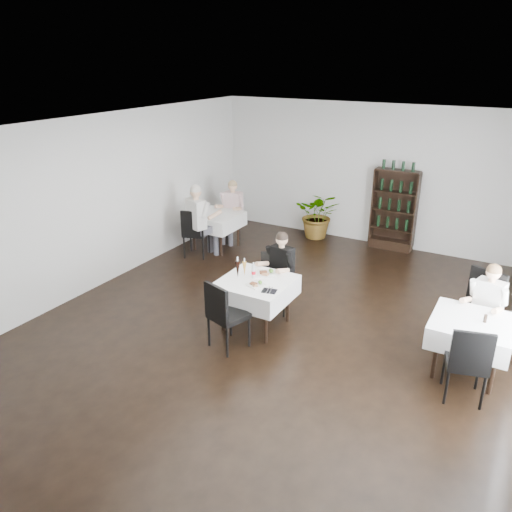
{
  "coord_description": "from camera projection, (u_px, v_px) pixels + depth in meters",
  "views": [
    {
      "loc": [
        3.03,
        -5.9,
        3.91
      ],
      "look_at": [
        -0.41,
        0.2,
        1.07
      ],
      "focal_mm": 35.0,
      "sensor_mm": 36.0,
      "label": 1
    }
  ],
  "objects": [
    {
      "name": "room_shell",
      "position": [
        274.0,
        238.0,
        7.05
      ],
      "size": [
        9.0,
        9.0,
        9.0
      ],
      "color": "black",
      "rests_on": "ground"
    },
    {
      "name": "main_chair_near",
      "position": [
        224.0,
        312.0,
        6.93
      ],
      "size": [
        0.59,
        0.59,
        1.03
      ],
      "color": "black",
      "rests_on": "ground"
    },
    {
      "name": "main_table",
      "position": [
        256.0,
        289.0,
        7.52
      ],
      "size": [
        1.03,
        1.03,
        0.77
      ],
      "color": "black",
      "rests_on": "ground"
    },
    {
      "name": "left_table",
      "position": [
        216.0,
        220.0,
        10.63
      ],
      "size": [
        0.98,
        0.98,
        0.77
      ],
      "color": "black",
      "rests_on": "ground"
    },
    {
      "name": "diner_main",
      "position": [
        279.0,
        266.0,
        7.96
      ],
      "size": [
        0.55,
        0.57,
        1.33
      ],
      "color": "#45454D",
      "rests_on": "ground"
    },
    {
      "name": "diner_left_far",
      "position": [
        232.0,
        207.0,
        10.93
      ],
      "size": [
        0.54,
        0.55,
        1.38
      ],
      "color": "#45454D",
      "rests_on": "ground"
    },
    {
      "name": "potted_tree",
      "position": [
        319.0,
        215.0,
        11.28
      ],
      "size": [
        1.15,
        1.05,
        1.09
      ],
      "primitive_type": "imported",
      "rotation": [
        0.0,
        0.0,
        0.23
      ],
      "color": "#21541C",
      "rests_on": "ground"
    },
    {
      "name": "pepper_mill",
      "position": [
        485.0,
        319.0,
        6.27
      ],
      "size": [
        0.05,
        0.05,
        0.11
      ],
      "primitive_type": "cylinder",
      "rotation": [
        0.0,
        0.0,
        -0.21
      ],
      "color": "black",
      "rests_on": "right_table"
    },
    {
      "name": "pilsner_lager",
      "position": [
        244.0,
        268.0,
        7.58
      ],
      "size": [
        0.07,
        0.07,
        0.29
      ],
      "color": "gold",
      "rests_on": "main_table"
    },
    {
      "name": "diner_left_near",
      "position": [
        200.0,
        216.0,
        10.04
      ],
      "size": [
        0.67,
        0.71,
        1.54
      ],
      "color": "#45454D",
      "rests_on": "ground"
    },
    {
      "name": "right_chair_far",
      "position": [
        479.0,
        305.0,
        6.98
      ],
      "size": [
        0.68,
        0.68,
        1.14
      ],
      "color": "black",
      "rests_on": "ground"
    },
    {
      "name": "coke_bottle",
      "position": [
        254.0,
        272.0,
        7.51
      ],
      "size": [
        0.06,
        0.06,
        0.25
      ],
      "color": "silver",
      "rests_on": "main_table"
    },
    {
      "name": "wine_shelf",
      "position": [
        394.0,
        211.0,
        10.5
      ],
      "size": [
        0.9,
        0.28,
        1.75
      ],
      "color": "black",
      "rests_on": "ground"
    },
    {
      "name": "right_chair_near",
      "position": [
        468.0,
        360.0,
        5.85
      ],
      "size": [
        0.57,
        0.57,
        1.02
      ],
      "color": "black",
      "rests_on": "ground"
    },
    {
      "name": "diner_right_far",
      "position": [
        486.0,
        303.0,
        6.78
      ],
      "size": [
        0.56,
        0.59,
        1.33
      ],
      "color": "#45454D",
      "rests_on": "ground"
    },
    {
      "name": "left_chair_near",
      "position": [
        195.0,
        230.0,
        10.14
      ],
      "size": [
        0.59,
        0.59,
        1.03
      ],
      "color": "black",
      "rests_on": "ground"
    },
    {
      "name": "pilsner_dark",
      "position": [
        238.0,
        269.0,
        7.5
      ],
      "size": [
        0.08,
        0.08,
        0.34
      ],
      "color": "black",
      "rests_on": "main_table"
    },
    {
      "name": "plate_far",
      "position": [
        266.0,
        273.0,
        7.65
      ],
      "size": [
        0.37,
        0.37,
        0.09
      ],
      "color": "white",
      "rests_on": "main_table"
    },
    {
      "name": "left_chair_far",
      "position": [
        229.0,
        215.0,
        11.15
      ],
      "size": [
        0.54,
        0.55,
        1.01
      ],
      "color": "black",
      "rests_on": "ground"
    },
    {
      "name": "right_table",
      "position": [
        471.0,
        331.0,
        6.39
      ],
      "size": [
        0.98,
        0.98,
        0.77
      ],
      "color": "black",
      "rests_on": "ground"
    },
    {
      "name": "plate_near",
      "position": [
        256.0,
        284.0,
        7.29
      ],
      "size": [
        0.29,
        0.29,
        0.07
      ],
      "color": "white",
      "rests_on": "main_table"
    },
    {
      "name": "napkin_cutlery",
      "position": [
        269.0,
        291.0,
        7.11
      ],
      "size": [
        0.24,
        0.23,
        0.02
      ],
      "color": "black",
      "rests_on": "main_table"
    },
    {
      "name": "main_chair_far",
      "position": [
        273.0,
        278.0,
        8.06
      ],
      "size": [
        0.58,
        0.58,
        0.96
      ],
      "color": "black",
      "rests_on": "ground"
    }
  ]
}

